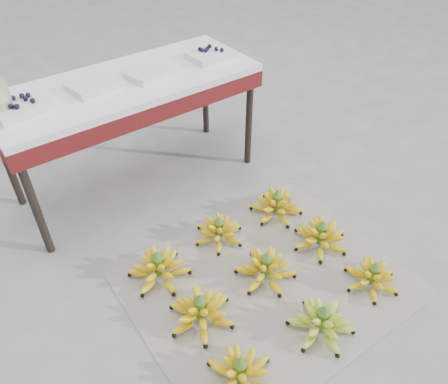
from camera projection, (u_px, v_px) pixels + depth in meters
ground at (250, 283)px, 2.09m from camera, size 60.00×60.00×0.00m
newspaper_mat at (266, 281)px, 2.10m from camera, size 1.29×1.09×0.01m
bunch_front_left at (240, 373)px, 1.68m from camera, size 0.30×0.30×0.17m
bunch_front_center at (321, 322)px, 1.85m from camera, size 0.34×0.34×0.17m
bunch_front_right at (372, 277)px, 2.04m from camera, size 0.32×0.32×0.15m
bunch_mid_left at (201, 311)px, 1.89m from camera, size 0.30×0.30×0.18m
bunch_mid_center at (266, 269)px, 2.08m from camera, size 0.31×0.31×0.17m
bunch_mid_right at (320, 237)px, 2.24m from camera, size 0.37×0.37×0.17m
bunch_back_left at (159, 268)px, 2.08m from camera, size 0.31×0.31×0.18m
bunch_back_center at (219, 231)px, 2.27m from camera, size 0.33×0.33×0.16m
bunch_back_right at (276, 206)px, 2.42m from camera, size 0.31×0.31×0.17m
vendor_table at (128, 93)px, 2.32m from camera, size 1.40×0.56×0.67m
tray_far_left at (20, 107)px, 2.00m from camera, size 0.28×0.22×0.07m
tray_left at (94, 85)px, 2.18m from camera, size 0.27×0.21×0.04m
tray_right at (149, 73)px, 2.29m from camera, size 0.26×0.21×0.04m
tray_far_right at (210, 54)px, 2.47m from camera, size 0.25×0.19×0.06m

